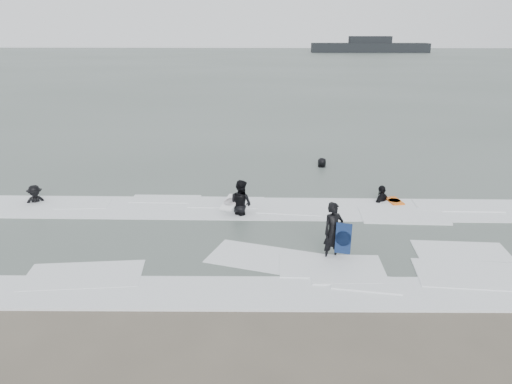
{
  "coord_description": "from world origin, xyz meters",
  "views": [
    {
      "loc": [
        0.45,
        -12.72,
        7.01
      ],
      "look_at": [
        0.0,
        5.0,
        1.1
      ],
      "focal_mm": 35.0,
      "sensor_mm": 36.0,
      "label": 1
    }
  ],
  "objects_px": {
    "surfer_wading": "(241,215)",
    "vessel_horizon": "(370,47)",
    "surfer_breaker": "(36,204)",
    "surfer_right_far": "(322,168)",
    "surfer_centre": "(332,259)",
    "surfer_right_near": "(381,202)"
  },
  "relations": [
    {
      "from": "surfer_centre",
      "to": "surfer_right_near",
      "type": "distance_m",
      "value": 6.09
    },
    {
      "from": "surfer_breaker",
      "to": "vessel_horizon",
      "type": "xyz_separation_m",
      "value": [
        37.34,
        124.64,
        1.6
      ]
    },
    {
      "from": "surfer_right_near",
      "to": "surfer_centre",
      "type": "bearing_deg",
      "value": 14.41
    },
    {
      "from": "surfer_breaker",
      "to": "surfer_wading",
      "type": "bearing_deg",
      "value": -36.03
    },
    {
      "from": "surfer_right_near",
      "to": "surfer_right_far",
      "type": "bearing_deg",
      "value": -118.54
    },
    {
      "from": "surfer_breaker",
      "to": "surfer_right_far",
      "type": "bearing_deg",
      "value": -3.81
    },
    {
      "from": "surfer_wading",
      "to": "surfer_breaker",
      "type": "relative_size",
      "value": 1.19
    },
    {
      "from": "surfer_wading",
      "to": "vessel_horizon",
      "type": "height_order",
      "value": "vessel_horizon"
    },
    {
      "from": "surfer_centre",
      "to": "surfer_right_far",
      "type": "height_order",
      "value": "surfer_centre"
    },
    {
      "from": "surfer_wading",
      "to": "surfer_right_far",
      "type": "xyz_separation_m",
      "value": [
        3.84,
        6.91,
        0.0
      ]
    },
    {
      "from": "surfer_breaker",
      "to": "surfer_centre",
      "type": "bearing_deg",
      "value": -51.71
    },
    {
      "from": "surfer_centre",
      "to": "surfer_breaker",
      "type": "relative_size",
      "value": 1.15
    },
    {
      "from": "surfer_right_far",
      "to": "vessel_horizon",
      "type": "distance_m",
      "value": 121.37
    },
    {
      "from": "surfer_right_near",
      "to": "vessel_horizon",
      "type": "relative_size",
      "value": 0.06
    },
    {
      "from": "surfer_centre",
      "to": "surfer_wading",
      "type": "distance_m",
      "value": 4.9
    },
    {
      "from": "surfer_breaker",
      "to": "surfer_right_far",
      "type": "height_order",
      "value": "surfer_right_far"
    },
    {
      "from": "surfer_wading",
      "to": "surfer_right_far",
      "type": "bearing_deg",
      "value": -81.48
    },
    {
      "from": "vessel_horizon",
      "to": "surfer_centre",
      "type": "bearing_deg",
      "value": -101.22
    },
    {
      "from": "surfer_wading",
      "to": "surfer_right_near",
      "type": "height_order",
      "value": "surfer_wading"
    },
    {
      "from": "surfer_centre",
      "to": "vessel_horizon",
      "type": "xyz_separation_m",
      "value": [
        25.69,
        129.48,
        1.6
      ]
    },
    {
      "from": "surfer_right_far",
      "to": "surfer_centre",
      "type": "bearing_deg",
      "value": 64.24
    },
    {
      "from": "surfer_wading",
      "to": "surfer_breaker",
      "type": "xyz_separation_m",
      "value": [
        -8.56,
        1.03,
        0.0
      ]
    }
  ]
}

